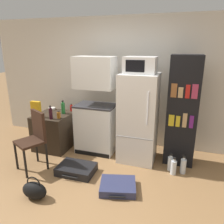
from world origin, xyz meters
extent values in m
plane|color=olive|center=(0.00, 0.00, 0.00)|extent=(24.00, 24.00, 0.00)
cube|color=silver|center=(0.20, 2.00, 1.28)|extent=(6.40, 0.10, 2.56)
cube|color=#2D2319|center=(-1.25, 1.23, 0.35)|extent=(0.66, 0.73, 0.71)
cube|color=silver|center=(-0.39, 1.35, 0.46)|extent=(0.73, 0.50, 0.91)
cube|color=#333338|center=(-0.39, 1.35, 0.93)|extent=(0.75, 0.51, 0.03)
cube|color=silver|center=(-0.39, 1.35, 1.54)|extent=(0.73, 0.42, 0.57)
cube|color=black|center=(-0.39, 1.10, 0.04)|extent=(0.70, 0.01, 0.08)
cube|color=white|center=(0.44, 1.29, 0.78)|extent=(0.64, 0.61, 1.57)
cube|color=gray|center=(0.44, 0.98, 0.53)|extent=(0.62, 0.01, 0.01)
cylinder|color=silver|center=(0.65, 0.97, 1.07)|extent=(0.02, 0.02, 0.55)
cube|color=silver|center=(0.44, 1.29, 1.70)|extent=(0.52, 0.38, 0.27)
cube|color=black|center=(0.40, 1.10, 1.70)|extent=(0.30, 0.01, 0.18)
cube|color=black|center=(1.16, 1.41, 0.94)|extent=(0.50, 0.37, 1.88)
cube|color=gold|center=(1.01, 1.22, 0.83)|extent=(0.09, 0.01, 0.19)
cube|color=gold|center=(1.11, 1.22, 0.82)|extent=(0.07, 0.01, 0.18)
cube|color=tan|center=(1.22, 1.22, 0.85)|extent=(0.07, 0.01, 0.24)
cube|color=#661E75|center=(1.32, 1.22, 0.84)|extent=(0.06, 0.01, 0.21)
cube|color=brown|center=(1.01, 1.22, 1.33)|extent=(0.09, 0.01, 0.22)
cube|color=tan|center=(1.11, 1.22, 1.30)|extent=(0.07, 0.01, 0.17)
cube|color=red|center=(1.22, 1.22, 1.32)|extent=(0.07, 0.01, 0.21)
cube|color=#A33351|center=(1.32, 1.22, 1.33)|extent=(0.09, 0.01, 0.23)
cylinder|color=#AD1914|center=(-1.01, 1.54, 0.76)|extent=(0.06, 0.06, 0.12)
cylinder|color=#AD1914|center=(-1.01, 1.54, 0.83)|extent=(0.03, 0.03, 0.02)
cylinder|color=black|center=(-1.01, 1.54, 0.85)|extent=(0.03, 0.03, 0.01)
cylinder|color=brown|center=(-1.01, 1.05, 0.76)|extent=(0.07, 0.07, 0.11)
cylinder|color=brown|center=(-1.01, 1.05, 0.83)|extent=(0.03, 0.03, 0.02)
cylinder|color=black|center=(-1.01, 1.05, 0.84)|extent=(0.04, 0.04, 0.01)
cylinder|color=black|center=(-1.13, 0.97, 0.80)|extent=(0.06, 0.06, 0.20)
cylinder|color=black|center=(-1.13, 0.97, 0.92)|extent=(0.03, 0.03, 0.04)
cylinder|color=black|center=(-1.13, 0.97, 0.95)|extent=(0.03, 0.03, 0.02)
cylinder|color=#1E6028|center=(-1.09, 1.34, 0.81)|extent=(0.08, 0.08, 0.21)
cylinder|color=#1E6028|center=(-1.09, 1.34, 0.93)|extent=(0.03, 0.03, 0.04)
cylinder|color=black|center=(-1.09, 1.34, 0.96)|extent=(0.04, 0.04, 0.02)
cylinder|color=silver|center=(-1.46, 1.52, 0.72)|extent=(0.14, 0.14, 0.04)
cube|color=gold|center=(-1.47, 1.00, 0.86)|extent=(0.19, 0.07, 0.30)
cylinder|color=black|center=(-1.40, 0.29, 0.24)|extent=(0.04, 0.04, 0.48)
cylinder|color=black|center=(-1.08, 0.12, 0.24)|extent=(0.04, 0.04, 0.48)
cylinder|color=black|center=(-1.24, 0.61, 0.24)|extent=(0.04, 0.04, 0.48)
cylinder|color=black|center=(-0.91, 0.44, 0.24)|extent=(0.04, 0.04, 0.48)
cube|color=#331E14|center=(-1.16, 0.37, 0.50)|extent=(0.54, 0.54, 0.04)
cube|color=#331E14|center=(-1.08, 0.53, 0.76)|extent=(0.36, 0.22, 0.47)
cube|color=black|center=(-0.40, 0.49, 0.07)|extent=(0.60, 0.43, 0.13)
cylinder|color=black|center=(-0.40, 0.26, 0.07)|extent=(0.27, 0.02, 0.02)
cube|color=navy|center=(0.37, 0.29, 0.05)|extent=(0.60, 0.55, 0.11)
cylinder|color=black|center=(0.43, 0.06, 0.05)|extent=(0.23, 0.08, 0.02)
ellipsoid|color=black|center=(-0.65, -0.24, 0.12)|extent=(0.36, 0.20, 0.24)
torus|color=black|center=(-0.65, -0.24, 0.23)|extent=(0.21, 0.02, 0.21)
cylinder|color=silver|center=(1.11, 0.96, 0.12)|extent=(0.09, 0.09, 0.24)
cylinder|color=silver|center=(1.11, 0.96, 0.26)|extent=(0.04, 0.04, 0.04)
cylinder|color=black|center=(1.11, 0.96, 0.29)|extent=(0.05, 0.05, 0.02)
cylinder|color=silver|center=(1.26, 1.04, 0.12)|extent=(0.09, 0.09, 0.24)
cylinder|color=silver|center=(1.26, 1.04, 0.27)|extent=(0.04, 0.04, 0.04)
cylinder|color=black|center=(1.26, 1.04, 0.30)|extent=(0.05, 0.05, 0.03)
cylinder|color=silver|center=(1.06, 1.07, 0.12)|extent=(0.09, 0.09, 0.24)
cylinder|color=silver|center=(1.06, 1.07, 0.26)|extent=(0.04, 0.04, 0.04)
cylinder|color=black|center=(1.06, 1.07, 0.29)|extent=(0.05, 0.05, 0.02)
camera|label=1|loc=(1.14, -2.31, 2.02)|focal=35.00mm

